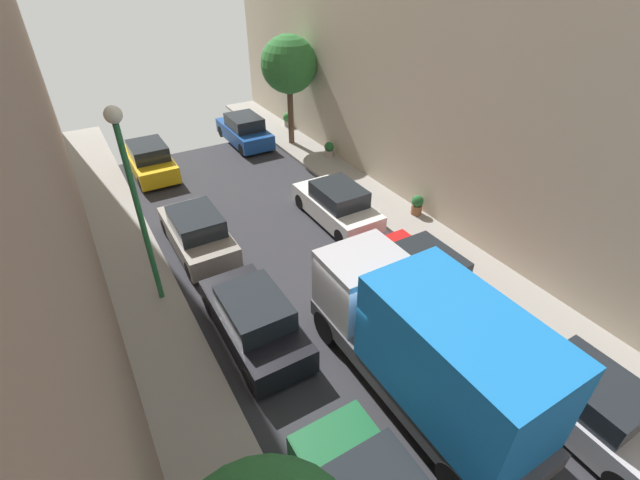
{
  "coord_description": "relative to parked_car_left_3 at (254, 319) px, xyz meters",
  "views": [
    {
      "loc": [
        -5.63,
        -6.83,
        9.43
      ],
      "look_at": [
        1.01,
        4.4,
        0.5
      ],
      "focal_mm": 24.74,
      "sensor_mm": 36.0,
      "label": 1
    }
  ],
  "objects": [
    {
      "name": "ground",
      "position": [
        2.7,
        -1.7,
        -0.72
      ],
      "size": [
        32.0,
        32.0,
        0.0
      ],
      "primitive_type": "plane",
      "color": "#2D2D33"
    },
    {
      "name": "sidewalk_left",
      "position": [
        -2.3,
        -1.7,
        -0.64
      ],
      "size": [
        2.0,
        44.0,
        0.15
      ],
      "primitive_type": "cube",
      "color": "gray",
      "rests_on": "ground"
    },
    {
      "name": "sidewalk_right",
      "position": [
        7.7,
        -1.7,
        -0.64
      ],
      "size": [
        2.0,
        44.0,
        0.15
      ],
      "primitive_type": "cube",
      "color": "gray",
      "rests_on": "ground"
    },
    {
      "name": "parked_car_left_3",
      "position": [
        0.0,
        0.0,
        0.0
      ],
      "size": [
        1.78,
        4.2,
        1.57
      ],
      "color": "black",
      "rests_on": "ground"
    },
    {
      "name": "parked_car_left_4",
      "position": [
        0.0,
        5.09,
        0.0
      ],
      "size": [
        1.78,
        4.2,
        1.57
      ],
      "color": "gray",
      "rests_on": "ground"
    },
    {
      "name": "parked_car_left_5",
      "position": [
        0.0,
        12.39,
        0.0
      ],
      "size": [
        1.78,
        4.2,
        1.57
      ],
      "color": "gold",
      "rests_on": "ground"
    },
    {
      "name": "parked_car_right_1",
      "position": [
        5.4,
        -6.18,
        0.0
      ],
      "size": [
        1.78,
        4.2,
        1.57
      ],
      "color": "silver",
      "rests_on": "ground"
    },
    {
      "name": "parked_car_right_2",
      "position": [
        5.4,
        -0.86,
        0.0
      ],
      "size": [
        1.78,
        4.2,
        1.57
      ],
      "color": "red",
      "rests_on": "ground"
    },
    {
      "name": "parked_car_right_3",
      "position": [
        5.4,
        4.21,
        0.0
      ],
      "size": [
        1.78,
        4.2,
        1.57
      ],
      "color": "white",
      "rests_on": "ground"
    },
    {
      "name": "parked_car_right_4",
      "position": [
        5.4,
        13.72,
        0.0
      ],
      "size": [
        1.78,
        4.2,
        1.57
      ],
      "color": "#194799",
      "rests_on": "ground"
    },
    {
      "name": "delivery_truck",
      "position": [
        2.7,
        -3.83,
        1.07
      ],
      "size": [
        2.26,
        6.6,
        3.38
      ],
      "color": "#4C4C51",
      "rests_on": "ground"
    },
    {
      "name": "street_tree_1",
      "position": [
        7.5,
        12.16,
        3.5
      ],
      "size": [
        2.83,
        2.83,
        5.52
      ],
      "color": "brown",
      "rests_on": "sidewalk_right"
    },
    {
      "name": "potted_plant_0",
      "position": [
        8.49,
        14.58,
        -0.14
      ],
      "size": [
        0.52,
        0.52,
        0.79
      ],
      "color": "#B2A899",
      "rests_on": "sidewalk_right"
    },
    {
      "name": "potted_plant_1",
      "position": [
        8.33,
        2.8,
        -0.14
      ],
      "size": [
        0.48,
        0.48,
        0.82
      ],
      "color": "brown",
      "rests_on": "sidewalk_right"
    },
    {
      "name": "potted_plant_4",
      "position": [
        8.3,
        9.54,
        -0.18
      ],
      "size": [
        0.48,
        0.48,
        0.75
      ],
      "color": "#B2A899",
      "rests_on": "sidewalk_right"
    },
    {
      "name": "lamp_post",
      "position": [
        -1.9,
        2.98,
        3.34
      ],
      "size": [
        0.44,
        0.44,
        6.01
      ],
      "color": "#26723F",
      "rests_on": "sidewalk_left"
    }
  ]
}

